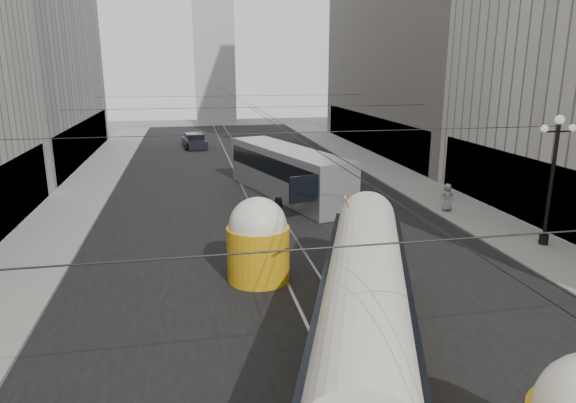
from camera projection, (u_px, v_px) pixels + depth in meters
name	position (u px, v px, depth m)	size (l,w,h in m)	color
road	(254.00, 191.00, 36.99)	(20.00, 85.00, 0.02)	black
sidewalk_left	(88.00, 186.00, 38.08)	(4.00, 72.00, 0.15)	gray
sidewalk_right	(393.00, 174.00, 42.50)	(4.00, 72.00, 0.15)	gray
rail_left	(244.00, 191.00, 36.85)	(0.12, 85.00, 0.04)	gray
rail_right	(265.00, 190.00, 37.13)	(0.12, 85.00, 0.04)	gray
distant_tower	(213.00, 24.00, 78.23)	(6.00, 6.00, 31.36)	#B2AFA8
lamppost_right_mid	(553.00, 173.00, 24.60)	(1.86, 0.44, 6.37)	black
catenary	(257.00, 110.00, 34.55)	(25.00, 72.00, 0.23)	black
streetcar	(365.00, 304.00, 15.49)	(7.33, 15.63, 3.61)	gold
city_bus	(287.00, 170.00, 34.95)	(6.40, 13.68, 3.36)	#B3B7B9
sedan_white_far	(257.00, 149.00, 51.78)	(2.24, 4.56, 1.39)	silver
sedan_dark_far	(194.00, 141.00, 56.30)	(2.74, 5.22, 1.57)	black
pedestrian_sidewalk_right	(447.00, 197.00, 31.20)	(0.83, 0.51, 1.69)	gray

